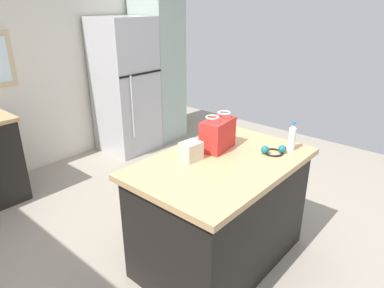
# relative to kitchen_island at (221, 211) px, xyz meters

# --- Properties ---
(ground) EXTENTS (6.43, 6.43, 0.00)m
(ground) POSITION_rel_kitchen_island_xyz_m (-0.04, 0.14, -0.45)
(ground) COLOR #9E9384
(back_wall) EXTENTS (5.36, 0.13, 2.54)m
(back_wall) POSITION_rel_kitchen_island_xyz_m (-0.05, 2.81, 0.82)
(back_wall) COLOR silver
(back_wall) RESTS_ON ground
(kitchen_island) EXTENTS (1.38, 0.90, 0.89)m
(kitchen_island) POSITION_rel_kitchen_island_xyz_m (0.00, 0.00, 0.00)
(kitchen_island) COLOR black
(kitchen_island) RESTS_ON ground
(refrigerator) EXTENTS (0.70, 0.71, 1.80)m
(refrigerator) POSITION_rel_kitchen_island_xyz_m (1.02, 2.39, 0.45)
(refrigerator) COLOR #B7B7BC
(refrigerator) RESTS_ON ground
(tall_cabinet) EXTENTS (0.52, 0.64, 2.09)m
(tall_cabinet) POSITION_rel_kitchen_island_xyz_m (1.65, 2.39, 0.60)
(tall_cabinet) COLOR #9EB2A8
(tall_cabinet) RESTS_ON ground
(shopping_bag) EXTENTS (0.32, 0.21, 0.29)m
(shopping_bag) POSITION_rel_kitchen_island_xyz_m (0.15, 0.16, 0.56)
(shopping_bag) COLOR red
(shopping_bag) RESTS_ON kitchen_island
(small_box) EXTENTS (0.16, 0.13, 0.14)m
(small_box) POSITION_rel_kitchen_island_xyz_m (-0.14, 0.18, 0.51)
(small_box) COLOR beige
(small_box) RESTS_ON kitchen_island
(bottle) EXTENTS (0.06, 0.06, 0.24)m
(bottle) POSITION_rel_kitchen_island_xyz_m (0.51, -0.29, 0.55)
(bottle) COLOR white
(bottle) RESTS_ON kitchen_island
(ear_defenders) EXTENTS (0.21, 0.21, 0.06)m
(ear_defenders) POSITION_rel_kitchen_island_xyz_m (0.36, -0.22, 0.46)
(ear_defenders) COLOR black
(ear_defenders) RESTS_ON kitchen_island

